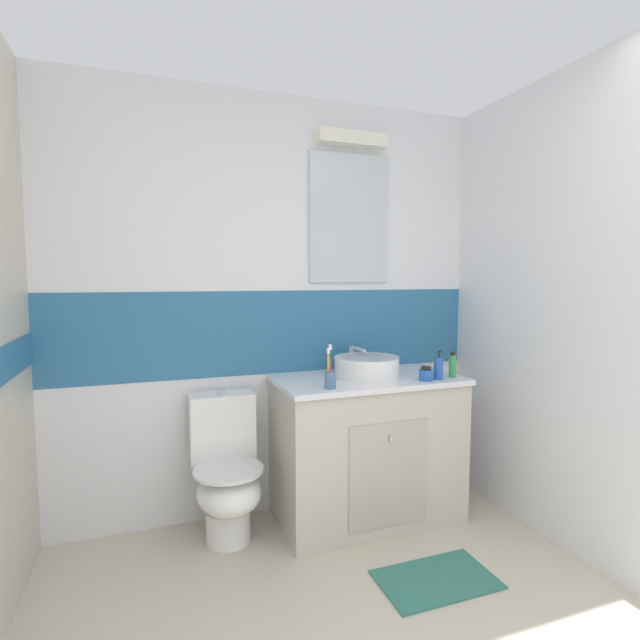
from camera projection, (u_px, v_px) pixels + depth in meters
The scene contains 10 objects.
wall_back_tiled at pixel (276, 305), 2.94m from camera, with size 3.20×0.20×2.50m.
wall_right_plain at pixel (625, 316), 2.23m from camera, with size 0.10×3.48×2.50m, color white.
vanity_cabinet at pixel (366, 447), 2.85m from camera, with size 1.07×0.60×0.85m.
sink_basin at pixel (366, 366), 2.80m from camera, with size 0.38×0.42×0.16m.
toilet at pixel (226, 473), 2.62m from camera, with size 0.37×0.50×0.79m.
toothbrush_cup at pixel (330, 378), 2.51m from camera, with size 0.06×0.06×0.23m.
soap_dispenser at pixel (438, 368), 2.74m from camera, with size 0.05×0.05×0.17m.
deodorant_spray_can at pixel (452, 365), 2.79m from camera, with size 0.04×0.04×0.15m.
hair_gel_jar at pixel (426, 374), 2.70m from camera, with size 0.08×0.08×0.08m.
bath_mat at pixel (436, 579), 2.27m from camera, with size 0.55×0.34×0.01m, color #337266.
Camera 1 is at (-0.74, -0.40, 1.42)m, focal length 26.97 mm.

